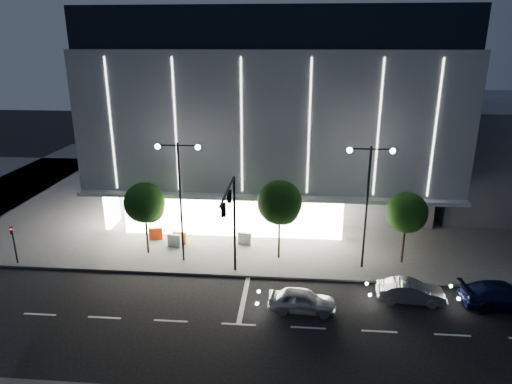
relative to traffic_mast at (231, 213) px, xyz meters
The scene contains 18 objects.
ground 6.12m from the traffic_mast, 106.66° to the right, with size 160.00×160.00×0.00m, color black.
sidewalk_museum 21.62m from the traffic_mast, 79.04° to the left, with size 70.00×40.00×0.15m, color #474747.
museum 19.54m from the traffic_mast, 84.04° to the left, with size 30.00×25.80×18.00m.
annex_building 32.43m from the traffic_mast, 39.57° to the left, with size 16.00×20.00×10.00m, color #4C4C51.
traffic_mast is the anchor object (origin of this frame).
street_lamp_west 4.89m from the traffic_mast, 146.35° to the left, with size 3.16×0.36×9.00m.
street_lamp_east 9.43m from the traffic_mast, 16.48° to the left, with size 3.16×0.36×9.00m.
ped_signal_far 16.35m from the traffic_mast, behind, with size 0.22×0.24×3.00m.
tree_left 7.95m from the traffic_mast, 152.16° to the left, with size 3.02×3.02×5.72m.
tree_mid 4.82m from the traffic_mast, 50.58° to the left, with size 3.25×3.25×6.15m.
tree_right 12.63m from the traffic_mast, 17.02° to the left, with size 2.91×2.91×5.51m.
car_lead 7.06m from the traffic_mast, 33.46° to the right, with size 1.65×4.10×1.40m, color #AFB0B7.
car_second 12.33m from the traffic_mast, ahead, with size 1.45×4.16×1.37m, color #A9ABB1.
car_third 17.56m from the traffic_mast, ahead, with size 2.12×5.22×1.51m, color #111841.
barrier_a 10.33m from the traffic_mast, 139.56° to the left, with size 1.10×0.25×1.00m, color red.
barrier_b 8.44m from the traffic_mast, 137.01° to the left, with size 1.10×0.25×1.00m, color silver.
barrier_c 8.54m from the traffic_mast, 132.66° to the left, with size 1.10×0.25×1.00m, color #C66B0B.
barrier_d 7.23m from the traffic_mast, 87.81° to the left, with size 1.10×0.25×1.00m, color silver.
Camera 1 is at (4.92, -23.93, 15.54)m, focal length 32.00 mm.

